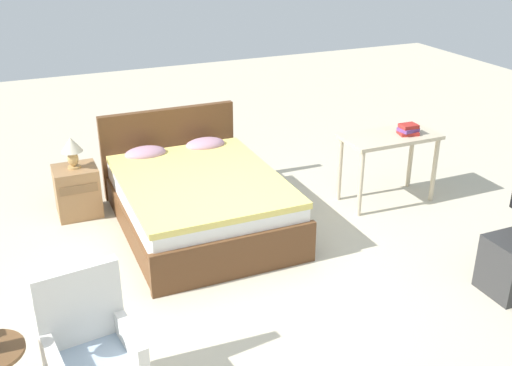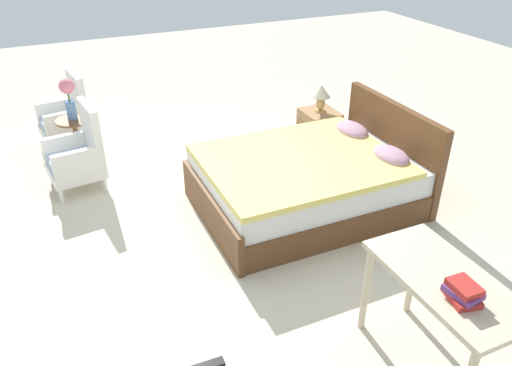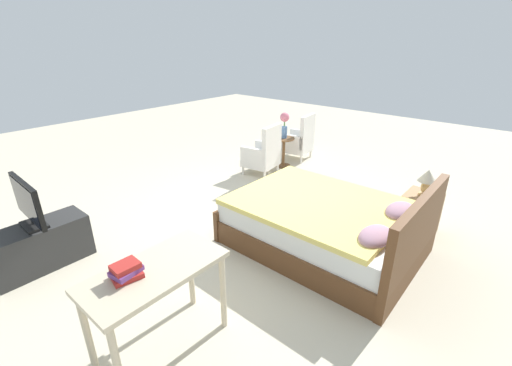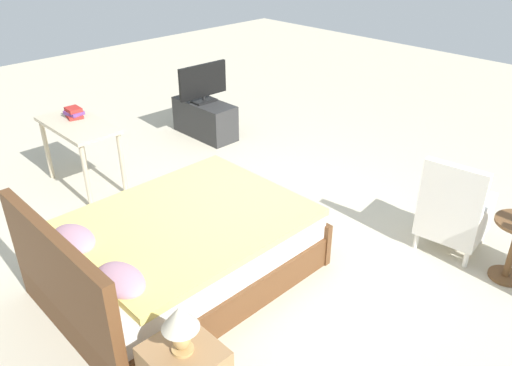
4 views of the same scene
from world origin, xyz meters
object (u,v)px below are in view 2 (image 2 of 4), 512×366
(side_table, at_px, (76,136))
(flower_vase, at_px, (68,95))
(nightstand, at_px, (319,131))
(vanity_desk, at_px, (443,292))
(table_lamp, at_px, (321,94))
(armchair_by_window_left, at_px, (67,118))
(bed, at_px, (310,180))
(book_stack, at_px, (463,292))
(armchair_by_window_right, at_px, (79,155))

(side_table, relative_size, flower_vase, 1.19)
(side_table, distance_m, nightstand, 2.88)
(vanity_desk, bearing_deg, table_lamp, 162.69)
(armchair_by_window_left, distance_m, nightstand, 3.14)
(armchair_by_window_left, relative_size, vanity_desk, 0.88)
(bed, relative_size, book_stack, 9.21)
(bed, height_order, table_lamp, bed)
(flower_vase, xyz_separation_m, vanity_desk, (4.02, 1.77, -0.21))
(bed, relative_size, vanity_desk, 2.03)
(bed, distance_m, armchair_by_window_right, 2.48)
(armchair_by_window_left, xyz_separation_m, book_stack, (4.78, 1.74, 0.44))
(bed, height_order, armchair_by_window_left, bed)
(armchair_by_window_right, height_order, vanity_desk, armchair_by_window_right)
(bed, height_order, armchair_by_window_right, bed)
(bed, bearing_deg, armchair_by_window_left, -140.56)
(table_lamp, relative_size, book_stack, 1.44)
(armchair_by_window_left, xyz_separation_m, vanity_desk, (4.60, 1.80, 0.27))
(flower_vase, bearing_deg, vanity_desk, 23.72)
(armchair_by_window_right, distance_m, flower_vase, 0.75)
(flower_vase, xyz_separation_m, nightstand, (0.85, 2.75, -0.60))
(armchair_by_window_right, relative_size, book_stack, 4.01)
(bed, distance_m, flower_vase, 2.86)
(bed, height_order, book_stack, bed)
(vanity_desk, bearing_deg, flower_vase, -156.28)
(nightstand, bearing_deg, vanity_desk, -17.30)
(bed, height_order, side_table, bed)
(bed, xyz_separation_m, flower_vase, (-1.93, -2.03, 0.56))
(bed, relative_size, armchair_by_window_left, 2.29)
(book_stack, bearing_deg, side_table, -157.90)
(armchair_by_window_left, relative_size, armchair_by_window_right, 1.00)
(armchair_by_window_left, xyz_separation_m, table_lamp, (1.43, 2.79, 0.37))
(flower_vase, distance_m, book_stack, 4.53)
(nightstand, distance_m, table_lamp, 0.48)
(armchair_by_window_left, distance_m, table_lamp, 3.16)
(armchair_by_window_left, distance_m, flower_vase, 0.76)
(bed, relative_size, armchair_by_window_right, 2.29)
(armchair_by_window_right, distance_m, vanity_desk, 3.91)
(armchair_by_window_right, distance_m, nightstand, 2.81)
(nightstand, relative_size, vanity_desk, 0.51)
(nightstand, bearing_deg, side_table, -107.24)
(bed, height_order, vanity_desk, bed)
(nightstand, height_order, vanity_desk, vanity_desk)
(armchair_by_window_right, relative_size, flower_vase, 1.93)
(vanity_desk, bearing_deg, side_table, -156.28)
(vanity_desk, distance_m, book_stack, 0.25)
(armchair_by_window_right, bearing_deg, table_lamp, 84.04)
(bed, relative_size, nightstand, 3.98)
(nightstand, bearing_deg, book_stack, -17.37)
(bed, xyz_separation_m, armchair_by_window_right, (-1.37, -2.06, 0.08))
(armchair_by_window_left, relative_size, flower_vase, 1.93)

